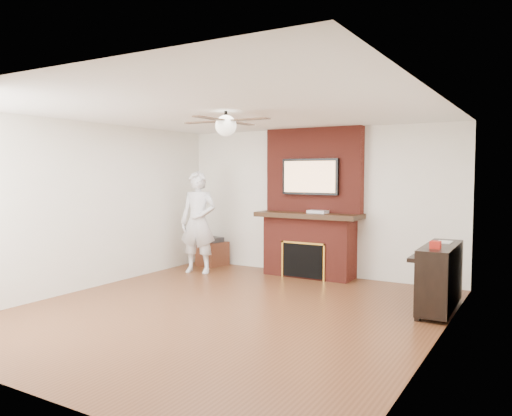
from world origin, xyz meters
The scene contains 12 objects.
room_shell centered at (0.00, 0.00, 1.25)m, with size 5.36×5.86×2.86m.
fireplace centered at (0.00, 2.55, 1.00)m, with size 1.78×0.64×2.50m.
tv centered at (0.00, 2.50, 1.68)m, with size 1.00×0.08×0.60m.
ceiling_fan centered at (0.00, 0.00, 2.33)m, with size 1.21×1.21×0.31m.
person centered at (-1.80, 1.80, 0.89)m, with size 0.65×0.43×1.77m, color white.
side_table centered at (-1.99, 2.48, 0.25)m, with size 0.55×0.55×0.54m.
piano centered at (2.30, 1.39, 0.45)m, with size 0.50×1.29×0.93m.
cable_box centered at (0.17, 2.45, 1.10)m, with size 0.33×0.19×0.05m, color silver.
candle_orange centered at (-0.09, 2.35, 0.05)m, with size 0.08×0.08×0.11m, color red.
candle_green centered at (-0.10, 2.38, 0.04)m, with size 0.07×0.07×0.09m, color #35742E.
candle_cream centered at (0.05, 2.36, 0.05)m, with size 0.07×0.07×0.10m, color beige.
candle_blue centered at (0.14, 2.36, 0.04)m, with size 0.06×0.06×0.07m, color #355C9F.
Camera 1 is at (3.46, -5.13, 1.74)m, focal length 35.00 mm.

